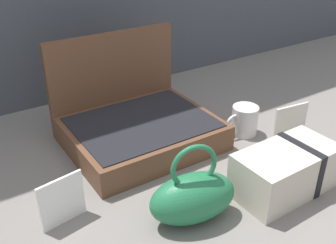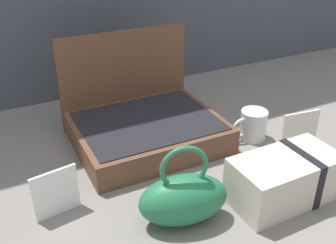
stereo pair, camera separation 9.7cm
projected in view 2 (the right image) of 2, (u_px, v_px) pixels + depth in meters
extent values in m
plane|color=slate|center=(161.00, 168.00, 1.06)|extent=(6.00, 6.00, 0.00)
cube|color=brown|center=(148.00, 133.00, 1.15)|extent=(0.41, 0.33, 0.08)
cube|color=black|center=(148.00, 121.00, 1.13)|extent=(0.38, 0.29, 0.00)
cube|color=brown|center=(124.00, 77.00, 1.23)|extent=(0.41, 0.02, 0.29)
ellipsoid|color=#237247|center=(183.00, 200.00, 0.85)|extent=(0.21, 0.14, 0.12)
torus|color=#237247|center=(184.00, 168.00, 0.81)|extent=(0.11, 0.03, 0.11)
cube|color=beige|center=(284.00, 179.00, 0.92)|extent=(0.26, 0.14, 0.11)
cube|color=black|center=(298.00, 174.00, 0.94)|extent=(0.02, 0.14, 0.12)
cylinder|color=silver|center=(253.00, 125.00, 1.18)|extent=(0.08, 0.08, 0.09)
torus|color=silver|center=(241.00, 128.00, 1.16)|extent=(0.06, 0.01, 0.06)
cube|color=white|center=(56.00, 193.00, 0.87)|extent=(0.10, 0.02, 0.12)
cube|color=silver|center=(300.00, 130.00, 1.12)|extent=(0.12, 0.02, 0.11)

